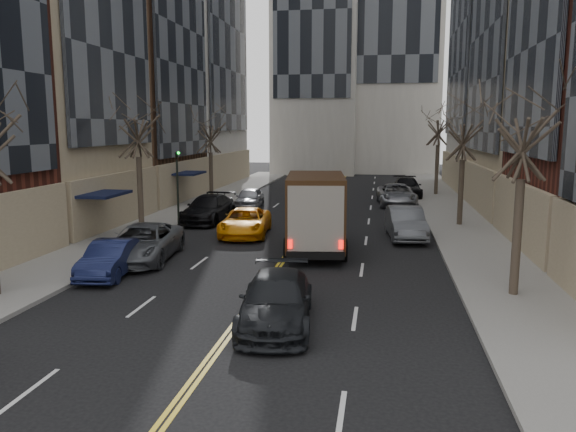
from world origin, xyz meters
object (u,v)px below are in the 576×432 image
Objects in this scene: observer_sedan at (276,300)px; pedestrian at (290,231)px; ups_truck at (315,213)px; taxi at (245,222)px.

pedestrian is at bearing 91.13° from observer_sedan.
ups_truck is at bearing -125.33° from pedestrian.
pedestrian is at bearing 136.03° from ups_truck.
taxi is (-4.20, 3.35, -1.12)m from ups_truck.
taxi is at bearing 101.45° from observer_sedan.
ups_truck reaches higher than pedestrian.
taxi is (-4.20, 13.27, -0.02)m from observer_sedan.
ups_truck is at bearing 83.89° from observer_sedan.
observer_sedan reaches higher than taxi.
observer_sedan is 11.06m from pedestrian.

